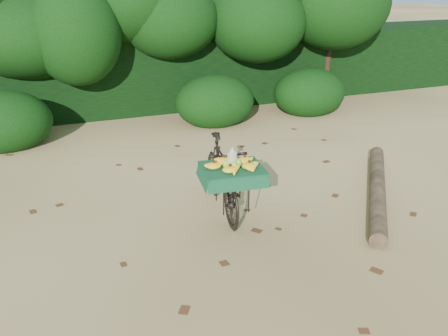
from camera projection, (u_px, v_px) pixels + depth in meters
name	position (u px, v px, depth m)	size (l,w,h in m)	color
ground	(220.00, 214.00, 6.93)	(80.00, 80.00, 0.00)	tan
vendor_bicycle	(222.00, 176.00, 6.79)	(0.89, 1.92, 1.11)	black
fallen_log	(377.00, 188.00, 7.45)	(0.24, 0.24, 3.33)	brown
hedge_backdrop	(132.00, 73.00, 12.01)	(26.00, 1.80, 1.80)	black
tree_row	(107.00, 33.00, 10.69)	(14.50, 2.00, 4.00)	black
bush_clumps	(173.00, 108.00, 10.63)	(8.80, 1.70, 0.90)	black
leaf_litter	(206.00, 195.00, 7.48)	(7.00, 7.30, 0.01)	#502A15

